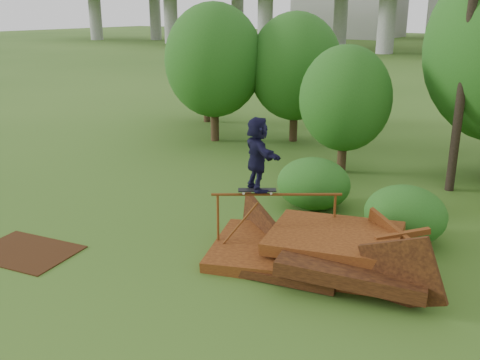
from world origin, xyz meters
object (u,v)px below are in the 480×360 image
Objects in this scene: scrap_pile at (319,253)px; utility_pole at (472,8)px; skater at (258,154)px; flat_plate at (26,252)px.

scrap_pile is 0.52× the size of utility_pole.
skater reaches higher than scrap_pile.
skater is 0.73× the size of flat_plate.
skater is at bearing 34.86° from flat_plate.
utility_pole is (7.31, 10.63, 5.65)m from flat_plate.
utility_pole reaches higher than scrap_pile.
skater reaches higher than flat_plate.
scrap_pile is 3.35× the size of skater.
skater is 6.13m from flat_plate.
scrap_pile is 2.65m from skater.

